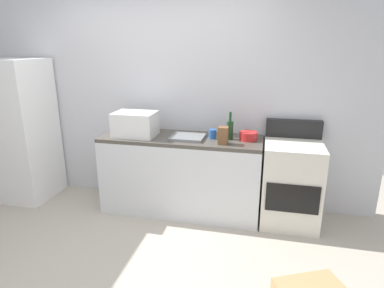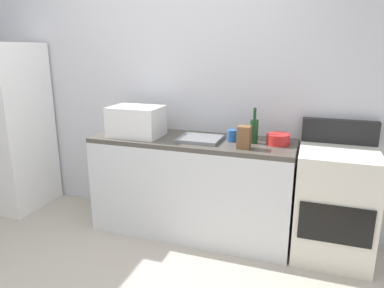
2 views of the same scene
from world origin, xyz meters
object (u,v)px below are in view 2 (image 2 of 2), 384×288
at_px(stove_oven, 334,202).
at_px(microwave, 136,121).
at_px(refrigerator, 8,127).
at_px(wine_bottle, 254,130).
at_px(coffee_mug, 232,136).
at_px(knife_block, 244,137).
at_px(mixing_bowl, 278,139).

distance_m(stove_oven, microwave, 1.83).
relative_size(refrigerator, stove_oven, 1.57).
distance_m(wine_bottle, coffee_mug, 0.20).
bearing_deg(wine_bottle, refrigerator, -178.23).
relative_size(refrigerator, coffee_mug, 17.32).
bearing_deg(knife_block, coffee_mug, 127.79).
bearing_deg(coffee_mug, microwave, -174.33).
bearing_deg(knife_block, microwave, 174.51).
bearing_deg(wine_bottle, knife_block, -103.89).
bearing_deg(wine_bottle, stove_oven, -2.11).
bearing_deg(refrigerator, knife_block, -2.47).
bearing_deg(stove_oven, wine_bottle, 177.89).
xyz_separation_m(wine_bottle, coffee_mug, (-0.19, -0.01, -0.06)).
bearing_deg(refrigerator, coffee_mug, 1.74).
height_order(wine_bottle, knife_block, wine_bottle).
bearing_deg(microwave, knife_block, -5.49).
xyz_separation_m(refrigerator, knife_block, (2.54, -0.11, 0.12)).
height_order(refrigerator, wine_bottle, refrigerator).
distance_m(stove_oven, wine_bottle, 0.87).
height_order(microwave, knife_block, microwave).
xyz_separation_m(coffee_mug, mixing_bowl, (0.39, 0.02, -0.00)).
height_order(coffee_mug, knife_block, knife_block).
height_order(coffee_mug, mixing_bowl, coffee_mug).
bearing_deg(stove_oven, refrigerator, -179.03).
distance_m(stove_oven, mixing_bowl, 0.68).
xyz_separation_m(refrigerator, stove_oven, (3.27, 0.06, -0.40)).
bearing_deg(stove_oven, mixing_bowl, 175.24).
relative_size(refrigerator, wine_bottle, 5.77).
distance_m(stove_oven, knife_block, 0.91).
bearing_deg(mixing_bowl, stove_oven, -4.76).
bearing_deg(microwave, wine_bottle, 5.06).
distance_m(wine_bottle, knife_block, 0.20).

